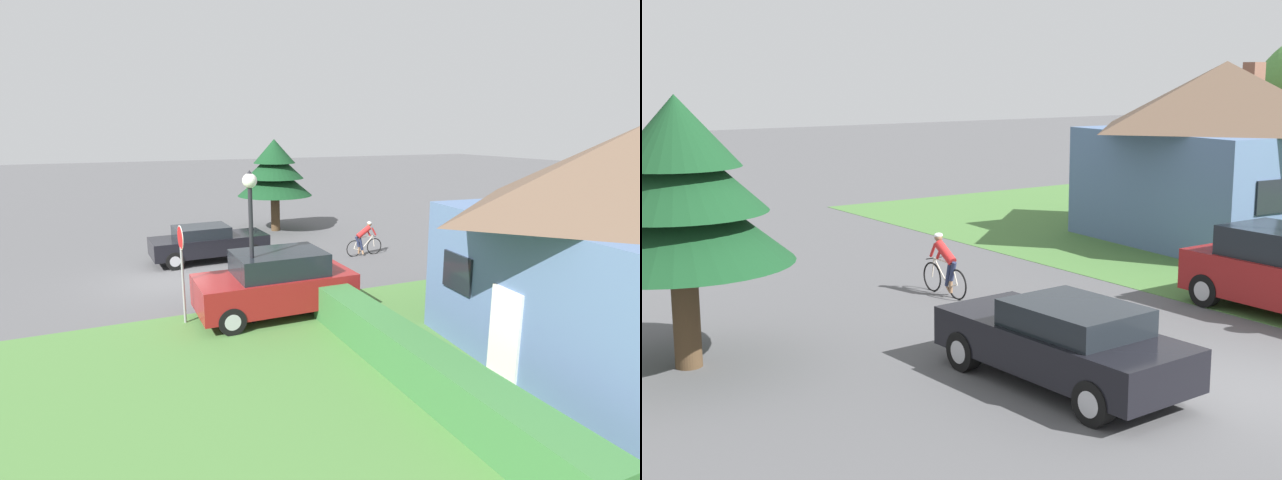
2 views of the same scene
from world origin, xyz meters
The scene contains 5 objects.
ground_plane centered at (0.00, 0.00, 0.00)m, with size 140.00×140.00×0.00m, color #515154.
cottage_house centered at (10.62, 8.92, 2.82)m, with size 7.53×8.00×5.43m.
sedan_left_lane centered at (-2.11, 1.79, 0.74)m, with size 2.04×4.65×1.44m.
cyclist centered at (-0.27, 7.97, 0.70)m, with size 0.44×1.70×1.46m.
conifer_tall_near centered at (-6.83, 6.29, 3.08)m, with size 3.85×3.85×4.74m.
Camera 2 is at (-11.53, -8.71, 5.08)m, focal length 50.00 mm.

